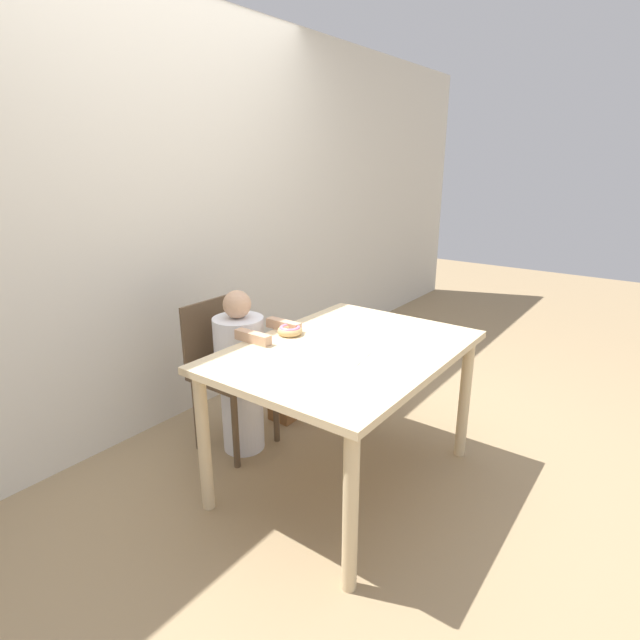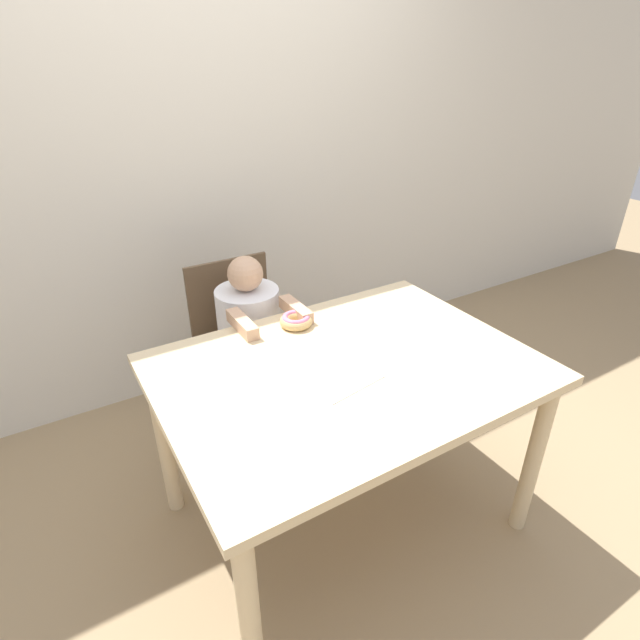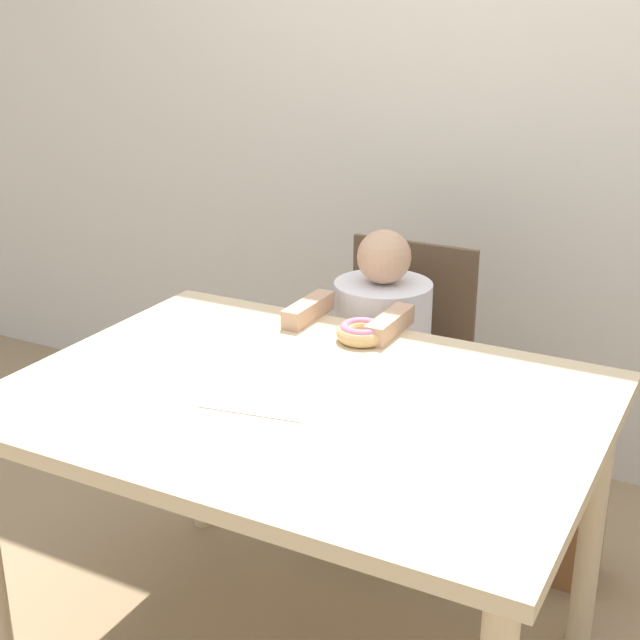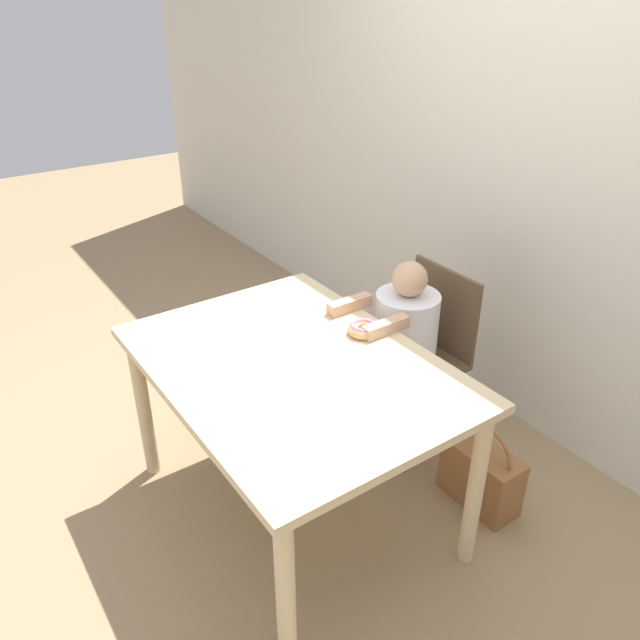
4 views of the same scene
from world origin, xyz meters
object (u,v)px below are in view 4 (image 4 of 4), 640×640
object	(u,v)px
donut	(364,328)
handbag	(481,475)
child_figure	(403,361)
chair	(421,355)

from	to	relation	value
donut	handbag	xyz separation A→B (m)	(0.41, 0.32, -0.62)
child_figure	donut	size ratio (longest dim) A/B	7.34
child_figure	donut	bearing A→B (deg)	-75.61
chair	handbag	world-z (taller)	chair
child_figure	handbag	world-z (taller)	child_figure
donut	chair	bearing A→B (deg)	100.62
donut	child_figure	bearing A→B (deg)	104.39
chair	donut	distance (m)	0.51
chair	child_figure	xyz separation A→B (m)	(0.00, -0.11, 0.01)
child_figure	donut	world-z (taller)	child_figure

